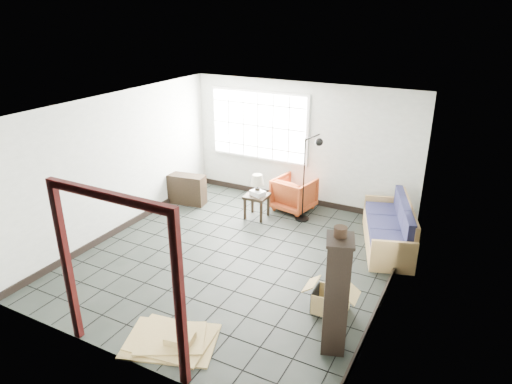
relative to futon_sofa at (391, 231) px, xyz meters
The scene contains 15 objects.
ground 2.75m from the futon_sofa, 143.71° to the right, with size 5.50×5.50×0.00m, color black.
room_shell 3.05m from the futon_sofa, 144.20° to the right, with size 5.02×5.52×2.61m.
window_panel 3.62m from the futon_sofa, 161.37° to the left, with size 2.32×0.08×1.52m.
doorway_trim 4.97m from the futon_sofa, 117.06° to the right, with size 1.80×0.08×2.20m.
futon_sofa is the anchor object (origin of this frame).
armchair 2.26m from the futon_sofa, 162.77° to the left, with size 0.75×0.70×0.77m, color maroon.
side_table 2.67m from the futon_sofa, behind, with size 0.47×0.47×0.49m.
table_lamp 2.71m from the futon_sofa, behind, with size 0.33×0.33×0.42m.
projector 2.65m from the futon_sofa, behind, with size 0.33×0.29×0.10m.
floor_lamp 1.82m from the futon_sofa, behind, with size 0.55×0.36×1.81m.
console_shelf 4.36m from the futon_sofa, behind, with size 0.87×0.45×0.65m.
tall_shelf 3.01m from the futon_sofa, 91.09° to the right, with size 0.44×0.50×1.54m.
pot 3.19m from the futon_sofa, 91.58° to the right, with size 0.20×0.20×0.12m.
open_box 2.32m from the futon_sofa, 98.02° to the right, with size 0.77×0.40×0.43m.
cardboard_pile 4.31m from the futon_sofa, 116.10° to the right, with size 1.35×1.15×0.17m.
Camera 1 is at (3.43, -5.89, 4.00)m, focal length 32.00 mm.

